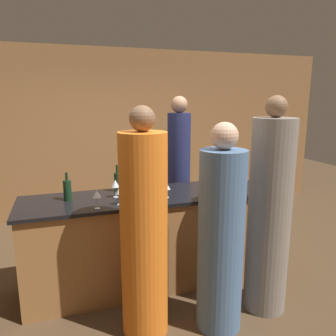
# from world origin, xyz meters

# --- Properties ---
(ground_plane) EXTENTS (14.00, 14.00, 0.00)m
(ground_plane) POSITION_xyz_m (0.00, 0.00, 0.00)
(ground_plane) COLOR #4C3823
(back_wall) EXTENTS (8.00, 0.06, 2.80)m
(back_wall) POSITION_xyz_m (0.00, 2.38, 1.40)
(back_wall) COLOR olive
(back_wall) RESTS_ON ground_plane
(bar_counter) EXTENTS (2.63, 0.74, 1.00)m
(bar_counter) POSITION_xyz_m (0.00, 0.00, 0.50)
(bar_counter) COLOR #996638
(bar_counter) RESTS_ON ground_plane
(bartender) EXTENTS (0.29, 0.29, 2.01)m
(bartender) POSITION_xyz_m (0.58, 0.70, 0.96)
(bartender) COLOR #1E234C
(bartender) RESTS_ON ground_plane
(guest_0) EXTENTS (0.39, 0.39, 1.93)m
(guest_0) POSITION_xyz_m (-0.25, -0.72, 0.89)
(guest_0) COLOR orange
(guest_0) RESTS_ON ground_plane
(guest_1) EXTENTS (0.39, 0.39, 1.80)m
(guest_1) POSITION_xyz_m (0.38, -0.87, 0.83)
(guest_1) COLOR #4C6B93
(guest_1) RESTS_ON ground_plane
(guest_2) EXTENTS (0.39, 0.39, 2.01)m
(guest_2) POSITION_xyz_m (0.92, -0.77, 0.93)
(guest_2) COLOR gray
(guest_2) RESTS_ON ground_plane
(wine_bottle_0) EXTENTS (0.08, 0.08, 0.28)m
(wine_bottle_0) POSITION_xyz_m (-0.82, 0.07, 1.10)
(wine_bottle_0) COLOR black
(wine_bottle_0) RESTS_ON bar_counter
(wine_bottle_1) EXTENTS (0.07, 0.07, 0.29)m
(wine_bottle_1) POSITION_xyz_m (-0.30, 0.24, 1.11)
(wine_bottle_1) COLOR black
(wine_bottle_1) RESTS_ON bar_counter
(wine_bottle_2) EXTENTS (0.07, 0.07, 0.28)m
(wine_bottle_2) POSITION_xyz_m (-0.07, -0.14, 1.11)
(wine_bottle_2) COLOR black
(wine_bottle_2) RESTS_ON bar_counter
(ice_bucket) EXTENTS (0.19, 0.19, 0.20)m
(ice_bucket) POSITION_xyz_m (1.04, 0.06, 1.10)
(ice_bucket) COLOR #9E9993
(ice_bucket) RESTS_ON bar_counter
(wine_glass_0) EXTENTS (0.07, 0.07, 0.17)m
(wine_glass_0) POSITION_xyz_m (0.65, -0.22, 1.13)
(wine_glass_0) COLOR silver
(wine_glass_0) RESTS_ON bar_counter
(wine_glass_1) EXTENTS (0.07, 0.07, 0.18)m
(wine_glass_1) POSITION_xyz_m (-0.36, -0.24, 1.13)
(wine_glass_1) COLOR silver
(wine_glass_1) RESTS_ON bar_counter
(wine_glass_2) EXTENTS (0.08, 0.08, 0.17)m
(wine_glass_2) POSITION_xyz_m (-0.58, -0.28, 1.13)
(wine_glass_2) COLOR silver
(wine_glass_2) RESTS_ON bar_counter
(wine_glass_3) EXTENTS (0.08, 0.08, 0.15)m
(wine_glass_3) POSITION_xyz_m (0.13, -0.15, 1.11)
(wine_glass_3) COLOR silver
(wine_glass_3) RESTS_ON bar_counter
(wine_glass_4) EXTENTS (0.07, 0.07, 0.17)m
(wine_glass_4) POSITION_xyz_m (-0.22, 0.01, 1.12)
(wine_glass_4) COLOR silver
(wine_glass_4) RESTS_ON bar_counter
(wine_glass_5) EXTENTS (0.08, 0.08, 0.18)m
(wine_glass_5) POSITION_xyz_m (-0.36, 0.02, 1.14)
(wine_glass_5) COLOR silver
(wine_glass_5) RESTS_ON bar_counter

